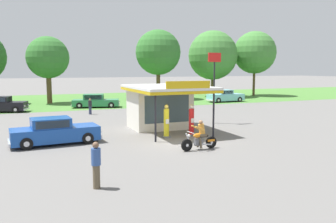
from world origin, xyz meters
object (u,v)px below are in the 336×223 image
object	(u,v)px
gas_pump_nearside	(166,122)
parked_car_back_row_far_left	(95,101)
bystander_chatting_near_pumps	(96,164)
motorcycle_with_rider	(200,137)
roadside_pole_sign	(214,76)
parked_car_back_row_centre	(225,96)
parked_car_back_row_right	(1,105)
bystander_admiring_sedan	(90,106)
featured_classic_sedan	(55,132)
gas_pump_offside	(191,121)
parked_car_back_row_centre_right	(163,100)

from	to	relation	value
gas_pump_nearside	parked_car_back_row_far_left	distance (m)	18.58
parked_car_back_row_far_left	bystander_chatting_near_pumps	size ratio (longest dim) A/B	3.20
motorcycle_with_rider	roadside_pole_sign	distance (m)	9.54
parked_car_back_row_centre	parked_car_back_row_right	xyz separation A→B (m)	(-26.21, -0.87, 0.01)
parked_car_back_row_far_left	parked_car_back_row_centre	bearing A→B (deg)	0.60
bystander_chatting_near_pumps	roadside_pole_sign	bearing A→B (deg)	45.26
motorcycle_with_rider	bystander_admiring_sedan	size ratio (longest dim) A/B	1.46
featured_classic_sedan	parked_car_back_row_centre	xyz separation A→B (m)	(22.35, 18.03, 0.01)
motorcycle_with_rider	parked_car_back_row_right	xyz separation A→B (m)	(-10.91, 21.49, 0.07)
gas_pump_offside	bystander_chatting_near_pumps	distance (m)	10.63
parked_car_back_row_centre	roadside_pole_sign	xyz separation A→B (m)	(-10.21, -14.89, 2.98)
gas_pump_offside	parked_car_back_row_right	world-z (taller)	gas_pump_offside
gas_pump_offside	featured_classic_sedan	bearing A→B (deg)	175.25
featured_classic_sedan	parked_car_back_row_far_left	world-z (taller)	featured_classic_sedan
parked_car_back_row_centre	bystander_chatting_near_pumps	size ratio (longest dim) A/B	2.87
featured_classic_sedan	bystander_chatting_near_pumps	size ratio (longest dim) A/B	2.99
motorcycle_with_rider	parked_car_back_row_right	size ratio (longest dim) A/B	0.43
motorcycle_with_rider	parked_car_back_row_centre	distance (m)	27.10
motorcycle_with_rider	roadside_pole_sign	size ratio (longest dim) A/B	0.39
featured_classic_sedan	parked_car_back_row_far_left	size ratio (longest dim) A/B	0.93
parked_car_back_row_right	bystander_chatting_near_pumps	xyz separation A→B (m)	(4.71, -25.41, 0.18)
featured_classic_sedan	parked_car_back_row_centre_right	distance (m)	20.28
parked_car_back_row_centre_right	bystander_chatting_near_pumps	distance (m)	26.79
gas_pump_offside	parked_car_back_row_centre	world-z (taller)	gas_pump_offside
featured_classic_sedan	parked_car_back_row_right	bearing A→B (deg)	102.68
gas_pump_nearside	roadside_pole_sign	bearing A→B (deg)	34.63
parked_car_back_row_right	roadside_pole_sign	xyz separation A→B (m)	(16.00, -14.02, 2.97)
bystander_admiring_sedan	bystander_chatting_near_pumps	bearing A→B (deg)	-98.82
parked_car_back_row_centre	parked_car_back_row_far_left	distance (m)	16.80
parked_car_back_row_far_left	parked_car_back_row_right	size ratio (longest dim) A/B	1.08
parked_car_back_row_centre_right	bystander_chatting_near_pumps	xyz separation A→B (m)	(-11.97, -23.96, 0.19)
bystander_admiring_sedan	parked_car_back_row_centre_right	bearing A→B (deg)	21.64
gas_pump_nearside	bystander_admiring_sedan	world-z (taller)	gas_pump_nearside
parked_car_back_row_centre	roadside_pole_sign	world-z (taller)	roadside_pole_sign
parked_car_back_row_far_left	featured_classic_sedan	bearing A→B (deg)	-107.27
parked_car_back_row_centre	parked_car_back_row_centre_right	size ratio (longest dim) A/B	0.84
bystander_admiring_sedan	roadside_pole_sign	bearing A→B (deg)	-48.21
bystander_chatting_near_pumps	bystander_admiring_sedan	xyz separation A→B (m)	(3.18, 20.47, -0.13)
gas_pump_nearside	featured_classic_sedan	distance (m)	6.63
featured_classic_sedan	parked_car_back_row_centre_right	size ratio (longest dim) A/B	0.88
gas_pump_nearside	motorcycle_with_rider	xyz separation A→B (m)	(0.46, -3.65, -0.30)
parked_car_back_row_centre_right	bystander_admiring_sedan	world-z (taller)	parked_car_back_row_centre_right
gas_pump_nearside	featured_classic_sedan	xyz separation A→B (m)	(-6.59, 0.69, -0.25)
featured_classic_sedan	parked_car_back_row_centre	size ratio (longest dim) A/B	1.04
gas_pump_offside	motorcycle_with_rider	size ratio (longest dim) A/B	0.92
parked_car_back_row_centre	parked_car_back_row_centre_right	world-z (taller)	parked_car_back_row_centre
parked_car_back_row_centre_right	gas_pump_offside	bearing A→B (deg)	-105.32
motorcycle_with_rider	parked_car_back_row_right	bearing A→B (deg)	116.92
bystander_chatting_near_pumps	parked_car_back_row_centre_right	bearing A→B (deg)	63.45
bystander_chatting_near_pumps	gas_pump_offside	bearing A→B (deg)	45.32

